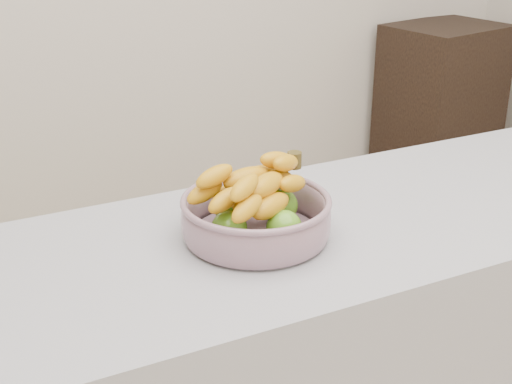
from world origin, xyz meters
TOP-DOWN VIEW (x-y plane):
  - cabinet at (1.56, 1.78)m, footprint 0.59×0.51m
  - fruit_bowl at (-0.22, 0.27)m, footprint 0.30×0.30m

SIDE VIEW (x-z plane):
  - cabinet at x=1.56m, z-range 0.00..0.94m
  - fruit_bowl at x=-0.22m, z-range 0.88..1.03m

